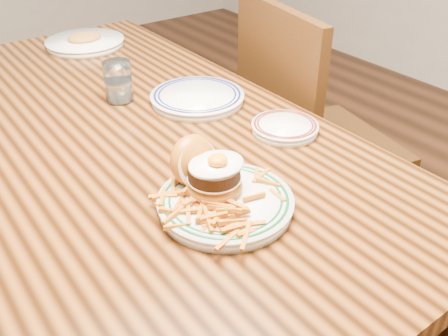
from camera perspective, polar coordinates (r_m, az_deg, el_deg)
floor at (r=1.72m, az=-8.70°, el=-18.05°), size 6.00×6.00×0.00m
table at (r=1.28m, az=-11.12°, el=1.17°), size 0.85×1.60×0.75m
chair_right at (r=1.67m, az=9.33°, el=3.38°), size 0.52×0.52×0.96m
main_plate at (r=0.92m, az=-0.46°, el=-2.65°), size 0.25×0.26×0.12m
side_plate at (r=1.19m, az=6.97°, el=4.68°), size 0.16×0.16×0.02m
rear_plate at (r=1.33m, az=-3.07°, el=8.09°), size 0.25×0.25×0.03m
water_glass at (r=1.36m, az=-11.96°, el=9.38°), size 0.07×0.07×0.11m
far_plate at (r=1.81m, az=-15.60°, el=13.71°), size 0.26×0.26×0.05m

